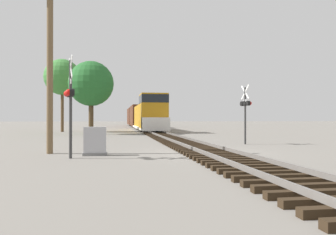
# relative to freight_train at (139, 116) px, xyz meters

# --- Properties ---
(ground_plane) EXTENTS (400.00, 400.00, 0.00)m
(ground_plane) POSITION_rel_freight_train_xyz_m (0.00, -44.41, -2.04)
(ground_plane) COLOR slate
(rail_track_bed) EXTENTS (2.60, 160.00, 0.31)m
(rail_track_bed) POSITION_rel_freight_train_xyz_m (0.00, -44.41, -1.90)
(rail_track_bed) COLOR black
(rail_track_bed) RESTS_ON ground
(freight_train) EXTENTS (2.98, 51.02, 4.39)m
(freight_train) POSITION_rel_freight_train_xyz_m (0.00, 0.00, 0.00)
(freight_train) COLOR #B77A14
(freight_train) RESTS_ON ground
(crossing_signal_near) EXTENTS (0.53, 1.01, 4.08)m
(crossing_signal_near) POSITION_rel_freight_train_xyz_m (-5.97, -45.65, 0.40)
(crossing_signal_near) COLOR #333333
(crossing_signal_near) RESTS_ON ground
(crossing_signal_far) EXTENTS (0.44, 1.01, 3.70)m
(crossing_signal_far) POSITION_rel_freight_train_xyz_m (3.81, -39.76, 0.30)
(crossing_signal_far) COLOR #333333
(crossing_signal_far) RESTS_ON ground
(relay_cabinet) EXTENTS (1.03, 0.50, 1.23)m
(relay_cabinet) POSITION_rel_freight_train_xyz_m (-5.05, -44.63, -1.43)
(relay_cabinet) COLOR slate
(relay_cabinet) RESTS_ON ground
(utility_pole) EXTENTS (1.80, 0.28, 7.94)m
(utility_pole) POSITION_rel_freight_train_xyz_m (-7.12, -43.63, 2.07)
(utility_pole) COLOR brown
(utility_pole) RESTS_ON ground
(tree_far_right) EXTENTS (4.63, 4.63, 7.54)m
(tree_far_right) POSITION_rel_freight_train_xyz_m (-6.71, -24.56, 3.16)
(tree_far_right) COLOR #473521
(tree_far_right) RESTS_ON ground
(tree_mid_background) EXTENTS (4.39, 4.39, 8.88)m
(tree_mid_background) POSITION_rel_freight_train_xyz_m (-10.65, -17.69, 4.62)
(tree_mid_background) COLOR brown
(tree_mid_background) RESTS_ON ground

